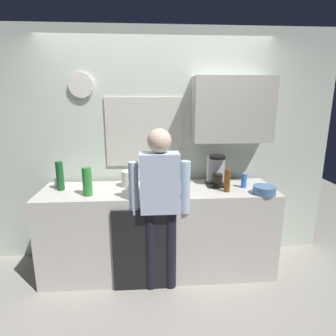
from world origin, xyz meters
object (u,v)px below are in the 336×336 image
bottle_amber_beer (227,181)px  mixing_bowl (264,190)px  dish_soap (244,180)px  cup_white_mug (59,182)px  bottle_green_wine (60,176)px  person_at_sink (160,198)px  storage_canister (128,179)px  coffee_maker (216,172)px  cup_blue_mug (165,183)px  bottle_clear_soda (87,182)px

bottle_amber_beer → mixing_bowl: bearing=-15.4°
bottle_amber_beer → dish_soap: bottle_amber_beer is taller
cup_white_mug → dish_soap: dish_soap is taller
bottle_green_wine → person_at_sink: (1.00, -0.34, -0.14)m
storage_canister → person_at_sink: (0.32, -0.41, -0.08)m
coffee_maker → bottle_amber_beer: bearing=-75.9°
bottle_green_wine → mixing_bowl: bearing=-7.4°
bottle_green_wine → storage_canister: bottle_green_wine is taller
bottle_amber_beer → cup_blue_mug: bearing=164.4°
dish_soap → coffee_maker: bearing=158.5°
person_at_sink → coffee_maker: bearing=29.4°
mixing_bowl → storage_canister: 1.40m
cup_white_mug → cup_blue_mug: (1.13, -0.13, 0.00)m
cup_blue_mug → dish_soap: bearing=-3.5°
coffee_maker → bottle_clear_soda: bearing=-169.5°
bottle_clear_soda → dish_soap: (1.59, 0.14, -0.06)m
cup_white_mug → cup_blue_mug: 1.14m
coffee_maker → bottle_green_wine: size_ratio=1.10×
bottle_clear_soda → coffee_maker: bearing=10.5°
bottle_green_wine → cup_white_mug: bearing=114.7°
cup_blue_mug → person_at_sink: 0.35m
mixing_bowl → dish_soap: 0.26m
mixing_bowl → cup_white_mug: bearing=169.3°
bottle_green_wine → person_at_sink: 1.07m
coffee_maker → cup_white_mug: 1.69m
bottle_clear_soda → bottle_amber_beer: (1.38, 0.02, -0.03)m
bottle_amber_beer → cup_white_mug: (-1.75, 0.30, -0.07)m
mixing_bowl → cup_blue_mug: bearing=164.5°
bottle_amber_beer → dish_soap: 0.25m
bottle_amber_beer → storage_canister: bottle_amber_beer is taller
coffee_maker → storage_canister: coffee_maker is taller
bottle_clear_soda → bottle_green_wine: bearing=149.1°
cup_blue_mug → bottle_green_wine: bearing=-179.9°
bottle_amber_beer → mixing_bowl: size_ratio=1.05×
dish_soap → person_at_sink: person_at_sink is taller
person_at_sink → bottle_clear_soda: bearing=164.5°
bottle_clear_soda → person_at_sink: (0.69, -0.15, -0.13)m
bottle_clear_soda → cup_blue_mug: bottle_clear_soda is taller
bottle_green_wine → storage_canister: 0.69m
bottle_clear_soda → storage_canister: bottle_clear_soda is taller
cup_blue_mug → storage_canister: 0.40m
coffee_maker → mixing_bowl: (0.41, -0.32, -0.11)m
dish_soap → person_at_sink: (-0.90, -0.29, -0.07)m
cup_white_mug → storage_canister: storage_canister is taller
coffee_maker → person_at_sink: size_ratio=0.21×
coffee_maker → bottle_clear_soda: (-1.32, -0.24, -0.01)m
bottle_clear_soda → cup_white_mug: (-0.37, 0.32, -0.09)m
cup_white_mug → mixing_bowl: cup_white_mug is taller
coffee_maker → person_at_sink: (-0.63, -0.40, -0.14)m
coffee_maker → storage_canister: size_ratio=1.94×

